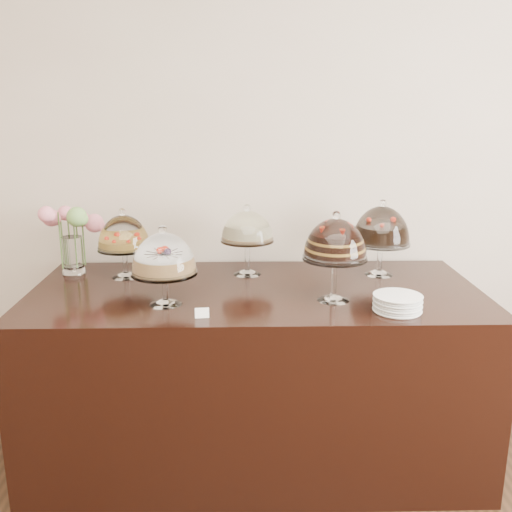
{
  "coord_description": "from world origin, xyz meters",
  "views": [
    {
      "loc": [
        -0.33,
        -0.22,
        1.78
      ],
      "look_at": [
        -0.27,
        2.4,
        1.08
      ],
      "focal_mm": 40.0,
      "sensor_mm": 36.0,
      "label": 1
    }
  ],
  "objects_px": {
    "flower_vase": "(72,231)",
    "cake_stand_choco_layer": "(335,242)",
    "cake_stand_fruit_tart": "(124,235)",
    "plate_stack": "(398,303)",
    "cake_stand_dark_choco": "(381,228)",
    "cake_stand_sugar_sponge": "(164,257)",
    "cake_stand_cheesecake": "(247,229)",
    "display_counter": "(256,372)"
  },
  "relations": [
    {
      "from": "cake_stand_dark_choco",
      "to": "flower_vase",
      "type": "distance_m",
      "value": 1.63
    },
    {
      "from": "cake_stand_fruit_tart",
      "to": "plate_stack",
      "type": "bearing_deg",
      "value": -22.94
    },
    {
      "from": "cake_stand_dark_choco",
      "to": "flower_vase",
      "type": "height_order",
      "value": "cake_stand_dark_choco"
    },
    {
      "from": "cake_stand_sugar_sponge",
      "to": "flower_vase",
      "type": "height_order",
      "value": "flower_vase"
    },
    {
      "from": "flower_vase",
      "to": "cake_stand_choco_layer",
      "type": "bearing_deg",
      "value": -19.72
    },
    {
      "from": "cake_stand_sugar_sponge",
      "to": "display_counter",
      "type": "bearing_deg",
      "value": 27.58
    },
    {
      "from": "cake_stand_dark_choco",
      "to": "plate_stack",
      "type": "height_order",
      "value": "cake_stand_dark_choco"
    },
    {
      "from": "cake_stand_dark_choco",
      "to": "flower_vase",
      "type": "bearing_deg",
      "value": 177.57
    },
    {
      "from": "cake_stand_dark_choco",
      "to": "flower_vase",
      "type": "xyz_separation_m",
      "value": [
        -1.63,
        0.07,
        -0.02
      ]
    },
    {
      "from": "flower_vase",
      "to": "cake_stand_cheesecake",
      "type": "bearing_deg",
      "value": -2.7
    },
    {
      "from": "cake_stand_dark_choco",
      "to": "cake_stand_fruit_tart",
      "type": "distance_m",
      "value": 1.34
    },
    {
      "from": "display_counter",
      "to": "flower_vase",
      "type": "xyz_separation_m",
      "value": [
        -0.96,
        0.29,
        0.68
      ]
    },
    {
      "from": "flower_vase",
      "to": "cake_stand_sugar_sponge",
      "type": "bearing_deg",
      "value": -42.88
    },
    {
      "from": "cake_stand_sugar_sponge",
      "to": "plate_stack",
      "type": "distance_m",
      "value": 1.05
    },
    {
      "from": "display_counter",
      "to": "cake_stand_fruit_tart",
      "type": "relative_size",
      "value": 6.02
    },
    {
      "from": "cake_stand_sugar_sponge",
      "to": "plate_stack",
      "type": "height_order",
      "value": "cake_stand_sugar_sponge"
    },
    {
      "from": "cake_stand_dark_choco",
      "to": "flower_vase",
      "type": "relative_size",
      "value": 1.05
    },
    {
      "from": "cake_stand_dark_choco",
      "to": "plate_stack",
      "type": "xyz_separation_m",
      "value": [
        -0.05,
        -0.56,
        -0.21
      ]
    },
    {
      "from": "cake_stand_cheesecake",
      "to": "plate_stack",
      "type": "bearing_deg",
      "value": -41.72
    },
    {
      "from": "cake_stand_sugar_sponge",
      "to": "flower_vase",
      "type": "relative_size",
      "value": 0.96
    },
    {
      "from": "cake_stand_dark_choco",
      "to": "cake_stand_fruit_tart",
      "type": "relative_size",
      "value": 1.11
    },
    {
      "from": "cake_stand_cheesecake",
      "to": "cake_stand_choco_layer",
      "type": "bearing_deg",
      "value": -47.44
    },
    {
      "from": "cake_stand_cheesecake",
      "to": "cake_stand_dark_choco",
      "type": "xyz_separation_m",
      "value": [
        0.7,
        -0.03,
        0.01
      ]
    },
    {
      "from": "cake_stand_cheesecake",
      "to": "plate_stack",
      "type": "xyz_separation_m",
      "value": [
        0.65,
        -0.58,
        -0.21
      ]
    },
    {
      "from": "cake_stand_sugar_sponge",
      "to": "cake_stand_choco_layer",
      "type": "distance_m",
      "value": 0.77
    },
    {
      "from": "cake_stand_dark_choco",
      "to": "cake_stand_fruit_tart",
      "type": "height_order",
      "value": "cake_stand_dark_choco"
    },
    {
      "from": "cake_stand_fruit_tart",
      "to": "flower_vase",
      "type": "bearing_deg",
      "value": 164.66
    },
    {
      "from": "cake_stand_sugar_sponge",
      "to": "cake_stand_cheesecake",
      "type": "height_order",
      "value": "cake_stand_cheesecake"
    },
    {
      "from": "cake_stand_choco_layer",
      "to": "plate_stack",
      "type": "height_order",
      "value": "cake_stand_choco_layer"
    },
    {
      "from": "cake_stand_fruit_tart",
      "to": "flower_vase",
      "type": "relative_size",
      "value": 0.95
    },
    {
      "from": "cake_stand_cheesecake",
      "to": "cake_stand_dark_choco",
      "type": "bearing_deg",
      "value": -2.08
    },
    {
      "from": "display_counter",
      "to": "flower_vase",
      "type": "relative_size",
      "value": 5.73
    },
    {
      "from": "cake_stand_sugar_sponge",
      "to": "cake_stand_choco_layer",
      "type": "height_order",
      "value": "cake_stand_choco_layer"
    },
    {
      "from": "cake_stand_choco_layer",
      "to": "cake_stand_dark_choco",
      "type": "bearing_deg",
      "value": 52.72
    },
    {
      "from": "cake_stand_choco_layer",
      "to": "plate_stack",
      "type": "relative_size",
      "value": 2.02
    },
    {
      "from": "cake_stand_cheesecake",
      "to": "cake_stand_fruit_tart",
      "type": "distance_m",
      "value": 0.64
    },
    {
      "from": "display_counter",
      "to": "cake_stand_cheesecake",
      "type": "height_order",
      "value": "cake_stand_cheesecake"
    },
    {
      "from": "cake_stand_sugar_sponge",
      "to": "cake_stand_cheesecake",
      "type": "xyz_separation_m",
      "value": [
        0.38,
        0.47,
        0.02
      ]
    },
    {
      "from": "cake_stand_sugar_sponge",
      "to": "cake_stand_dark_choco",
      "type": "xyz_separation_m",
      "value": [
        1.08,
        0.44,
        0.03
      ]
    },
    {
      "from": "cake_stand_sugar_sponge",
      "to": "cake_stand_cheesecake",
      "type": "relative_size",
      "value": 0.97
    },
    {
      "from": "cake_stand_dark_choco",
      "to": "plate_stack",
      "type": "relative_size",
      "value": 1.95
    },
    {
      "from": "cake_stand_choco_layer",
      "to": "cake_stand_fruit_tart",
      "type": "distance_m",
      "value": 1.11
    }
  ]
}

